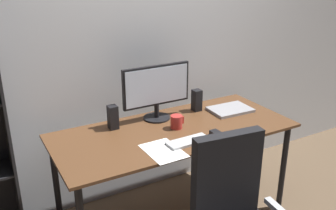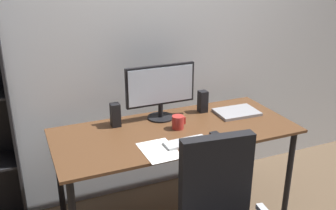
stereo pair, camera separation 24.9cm
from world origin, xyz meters
name	(u,v)px [view 2 (the right image)]	position (x,y,z in m)	size (l,w,h in m)	color
back_wall	(147,36)	(0.00, 0.54, 1.30)	(6.40, 0.10, 2.60)	silver
desk	(175,139)	(0.00, 0.00, 0.66)	(1.70, 0.74, 0.74)	#56351E
monitor	(161,88)	(-0.02, 0.23, 0.98)	(0.53, 0.20, 0.41)	black
keyboard	(186,142)	(-0.03, -0.23, 0.75)	(0.29, 0.11, 0.02)	#B7BABC
mouse	(216,136)	(0.19, -0.24, 0.76)	(0.06, 0.10, 0.03)	black
coffee_mug	(178,122)	(0.02, 0.01, 0.79)	(0.10, 0.08, 0.10)	#B72D28
laptop	(237,112)	(0.56, 0.08, 0.75)	(0.32, 0.23, 0.02)	#99999E
speaker_left	(115,115)	(-0.37, 0.22, 0.82)	(0.06, 0.07, 0.17)	black
speaker_right	(203,101)	(0.33, 0.22, 0.82)	(0.06, 0.07, 0.17)	black
paper_sheet	(159,150)	(-0.22, -0.25, 0.74)	(0.21, 0.30, 0.00)	white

